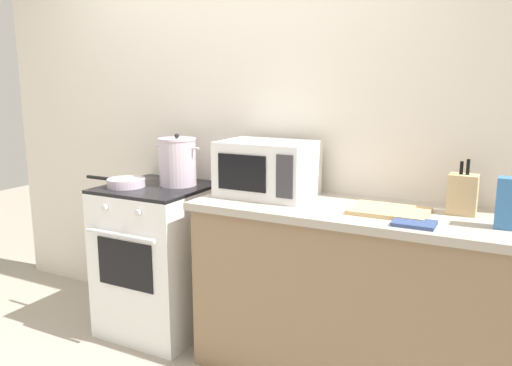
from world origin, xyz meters
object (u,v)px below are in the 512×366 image
Objects in this scene: stock_pot at (178,162)px; cutting_board at (389,211)px; stove at (159,258)px; knife_block at (463,194)px; microwave at (267,168)px; pasta_box at (506,203)px; frying_pan at (125,182)px; oven_mitt at (414,223)px.

cutting_board is at bearing -3.63° from stock_pot.
stock_pot is (0.10, 0.08, 0.60)m from stove.
microwave is at bearing -176.43° from knife_block.
cutting_board is at bearing -6.47° from microwave.
pasta_box is at bearing -5.22° from microwave.
microwave is 1.90× the size of knife_block.
cutting_board is (1.54, 0.10, -0.02)m from frying_pan.
pasta_box is (0.19, -0.17, 0.01)m from knife_block.
stock_pot is 0.87× the size of cutting_board.
microwave is 1.39× the size of cutting_board.
knife_block is at bearing 4.74° from stove.
frying_pan is at bearing -176.18° from cutting_board.
cutting_board is (0.69, -0.08, -0.14)m from microwave.
cutting_board is at bearing -155.46° from knife_block.
stock_pot is 0.61m from microwave.
microwave reaches higher than frying_pan.
knife_block is at bearing 7.48° from frying_pan.
microwave reaches higher than pasta_box.
stove is 1.84× the size of microwave.
stock_pot is at bearing 170.45° from oven_mitt.
oven_mitt is (-0.35, -0.13, -0.10)m from pasta_box.
knife_block reaches higher than stove.
pasta_box reaches higher than stove.
oven_mitt is (1.69, -0.06, -0.02)m from frying_pan.
stock_pot is at bearing 176.37° from cutting_board.
pasta_box is 0.39m from oven_mitt.
frying_pan is 1.87m from knife_block.
pasta_box is (1.79, -0.11, -0.03)m from stock_pot.
pasta_box is at bearing 20.44° from oven_mitt.
stock_pot reaches higher than frying_pan.
microwave is at bearing 11.95° from frying_pan.
stock_pot is at bearing 36.36° from frying_pan.
microwave is (0.86, 0.18, 0.12)m from frying_pan.
knife_block reaches higher than oven_mitt.
pasta_box reaches higher than frying_pan.
stove is 2.56× the size of cutting_board.
stock_pot is 1.79m from pasta_box.
stock_pot reaches higher than stove.
oven_mitt is at bearing -47.66° from cutting_board.
stock_pot is 1.19× the size of knife_block.
knife_block is (1.70, 0.14, 0.56)m from stove.
stove is 1.98m from pasta_box.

